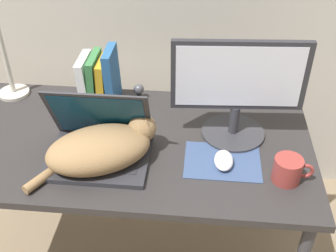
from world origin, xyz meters
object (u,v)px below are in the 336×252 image
(external_monitor, at_px, (238,89))
(computer_mouse, at_px, (224,160))
(webcam, at_px, (139,90))
(cat, at_px, (102,148))
(laptop, at_px, (99,145))
(desk_lamp, at_px, (0,18))
(book_row, at_px, (100,80))
(mug, at_px, (288,170))

(external_monitor, distance_m, computer_mouse, 0.26)
(webcam, bearing_deg, computer_mouse, -48.04)
(cat, bearing_deg, webcam, 81.86)
(webcam, bearing_deg, cat, -98.14)
(laptop, relative_size, computer_mouse, 3.34)
(external_monitor, bearing_deg, desk_lamp, 169.54)
(laptop, bearing_deg, external_monitor, 20.04)
(book_row, distance_m, desk_lamp, 0.44)
(book_row, bearing_deg, cat, -76.18)
(cat, height_order, external_monitor, external_monitor)
(external_monitor, relative_size, book_row, 1.94)
(webcam, distance_m, mug, 0.72)
(mug, bearing_deg, book_row, 150.49)
(external_monitor, height_order, book_row, external_monitor)
(cat, height_order, desk_lamp, desk_lamp)
(cat, relative_size, webcam, 6.20)
(webcam, bearing_deg, external_monitor, -28.60)
(desk_lamp, relative_size, mug, 3.97)
(laptop, relative_size, webcam, 5.18)
(book_row, bearing_deg, mug, -29.51)
(webcam, xyz_separation_m, mug, (0.56, -0.45, 0.00))
(laptop, bearing_deg, mug, -5.42)
(laptop, xyz_separation_m, book_row, (-0.07, 0.34, 0.06))
(computer_mouse, relative_size, mug, 0.80)
(book_row, xyz_separation_m, webcam, (0.15, 0.04, -0.07))
(desk_lamp, relative_size, webcam, 7.65)
(book_row, bearing_deg, webcam, 15.18)
(external_monitor, relative_size, desk_lamp, 0.90)
(webcam, relative_size, mug, 0.52)
(computer_mouse, height_order, book_row, book_row)
(book_row, distance_m, webcam, 0.17)
(mug, bearing_deg, webcam, 141.42)
(webcam, bearing_deg, book_row, -164.82)
(cat, bearing_deg, computer_mouse, 4.58)
(mug, bearing_deg, cat, 177.98)
(external_monitor, distance_m, webcam, 0.47)
(desk_lamp, bearing_deg, laptop, -38.48)
(mug, bearing_deg, laptop, 174.58)
(book_row, xyz_separation_m, mug, (0.71, -0.40, -0.06))
(mug, bearing_deg, computer_mouse, 165.18)
(book_row, xyz_separation_m, desk_lamp, (-0.36, -0.00, 0.25))
(cat, distance_m, mug, 0.62)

